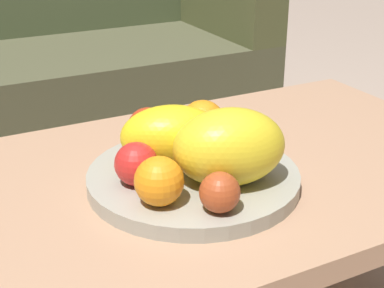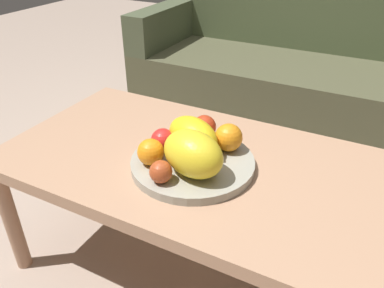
# 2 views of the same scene
# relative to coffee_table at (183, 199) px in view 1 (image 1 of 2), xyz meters

# --- Properties ---
(coffee_table) EXTENTS (1.19, 0.63, 0.45)m
(coffee_table) POSITION_rel_coffee_table_xyz_m (0.00, 0.00, 0.00)
(coffee_table) COLOR tan
(coffee_table) RESTS_ON ground_plane
(couch) EXTENTS (1.70, 0.70, 0.90)m
(couch) POSITION_rel_coffee_table_xyz_m (-0.03, 1.23, -0.10)
(couch) COLOR #494932
(couch) RESTS_ON ground_plane
(fruit_bowl) EXTENTS (0.35, 0.35, 0.03)m
(fruit_bowl) POSITION_rel_coffee_table_xyz_m (-0.00, -0.04, 0.06)
(fruit_bowl) COLOR #9D9C8D
(fruit_bowl) RESTS_ON coffee_table
(melon_large_front) EXTENTS (0.20, 0.17, 0.12)m
(melon_large_front) POSITION_rel_coffee_table_xyz_m (0.03, -0.10, 0.13)
(melon_large_front) COLOR yellow
(melon_large_front) RESTS_ON fruit_bowl
(melon_smaller_beside) EXTENTS (0.20, 0.16, 0.11)m
(melon_smaller_beside) POSITION_rel_coffee_table_xyz_m (-0.02, -0.00, 0.12)
(melon_smaller_beside) COLOR yellow
(melon_smaller_beside) RESTS_ON fruit_bowl
(orange_front) EXTENTS (0.08, 0.08, 0.08)m
(orange_front) POSITION_rel_coffee_table_xyz_m (0.07, 0.06, 0.11)
(orange_front) COLOR orange
(orange_front) RESTS_ON fruit_bowl
(orange_left) EXTENTS (0.07, 0.07, 0.07)m
(orange_left) POSITION_rel_coffee_table_xyz_m (-0.09, -0.11, 0.11)
(orange_left) COLOR orange
(orange_left) RESTS_ON fruit_bowl
(apple_front) EXTENTS (0.06, 0.06, 0.06)m
(apple_front) POSITION_rel_coffee_table_xyz_m (-0.03, -0.17, 0.10)
(apple_front) COLOR #A94320
(apple_front) RESTS_ON fruit_bowl
(apple_left) EXTENTS (0.07, 0.07, 0.07)m
(apple_left) POSITION_rel_coffee_table_xyz_m (-0.03, 0.09, 0.11)
(apple_left) COLOR #B9361A
(apple_left) RESTS_ON fruit_bowl
(apple_right) EXTENTS (0.07, 0.07, 0.07)m
(apple_right) POSITION_rel_coffee_table_xyz_m (-0.10, -0.04, 0.11)
(apple_right) COLOR red
(apple_right) RESTS_ON fruit_bowl
(banana_bunch) EXTENTS (0.15, 0.13, 0.06)m
(banana_bunch) POSITION_rel_coffee_table_xyz_m (0.01, 0.02, 0.10)
(banana_bunch) COLOR gold
(banana_bunch) RESTS_ON fruit_bowl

